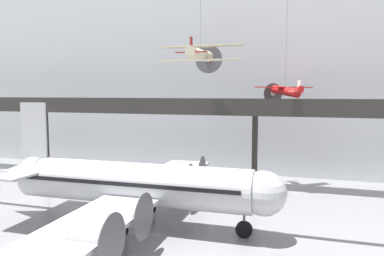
% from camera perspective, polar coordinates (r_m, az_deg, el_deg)
% --- Properties ---
extents(hangar_back_wall, '(140.00, 3.00, 28.68)m').
position_cam_1_polar(hangar_back_wall, '(52.57, 10.78, 8.76)').
color(hangar_back_wall, silver).
rests_on(hangar_back_wall, ground).
extents(mezzanine_walkway, '(110.00, 3.20, 10.53)m').
position_cam_1_polar(mezzanine_walkway, '(44.66, 9.45, 2.33)').
color(mezzanine_walkway, '#2D2B28').
rests_on(mezzanine_walkway, ground).
extents(airliner_silver_main, '(25.98, 29.48, 10.33)m').
position_cam_1_polar(airliner_silver_main, '(32.09, -9.28, -8.41)').
color(airliner_silver_main, '#B7BABF').
rests_on(airliner_silver_main, ground).
extents(suspended_plane_red_highwing, '(6.48, 6.04, 12.75)m').
position_cam_1_polar(suspended_plane_red_highwing, '(45.04, 14.04, 5.54)').
color(suspended_plane_red_highwing, red).
extents(suspended_plane_cream_biplane, '(8.99, 7.33, 9.31)m').
position_cam_1_polar(suspended_plane_cream_biplane, '(40.49, 1.32, 11.09)').
color(suspended_plane_cream_biplane, beige).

